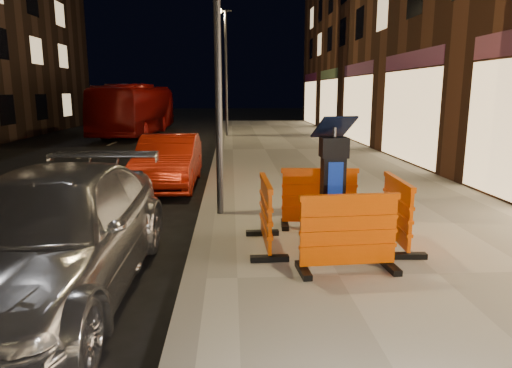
{
  "coord_description": "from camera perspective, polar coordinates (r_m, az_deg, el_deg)",
  "views": [
    {
      "loc": [
        0.46,
        -5.17,
        2.36
      ],
      "look_at": [
        0.8,
        1.0,
        1.1
      ],
      "focal_mm": 32.0,
      "sensor_mm": 36.0,
      "label": 1
    }
  ],
  "objects": [
    {
      "name": "ground_plane",
      "position": [
        5.7,
        -7.71,
        -13.05
      ],
      "size": [
        120.0,
        120.0,
        0.0
      ],
      "primitive_type": "plane",
      "color": "black",
      "rests_on": "ground"
    },
    {
      "name": "sidewalk",
      "position": [
        6.19,
        21.74,
        -10.99
      ],
      "size": [
        6.0,
        60.0,
        0.15
      ],
      "primitive_type": "cube",
      "color": "#9A988C",
      "rests_on": "ground"
    },
    {
      "name": "kerb",
      "position": [
        5.67,
        -7.73,
        -12.36
      ],
      "size": [
        0.3,
        60.0,
        0.15
      ],
      "primitive_type": "cube",
      "color": "slate",
      "rests_on": "ground"
    },
    {
      "name": "parking_kiosk",
      "position": [
        6.55,
        9.56,
        -0.31
      ],
      "size": [
        0.57,
        0.57,
        1.77
      ],
      "primitive_type": "cube",
      "rotation": [
        0.0,
        0.0,
        -0.02
      ],
      "color": "black",
      "rests_on": "sidewalk"
    },
    {
      "name": "barrier_front",
      "position": [
        5.75,
        11.49,
        -6.07
      ],
      "size": [
        1.3,
        0.61,
        0.99
      ],
      "primitive_type": "cube",
      "rotation": [
        0.0,
        0.0,
        0.07
      ],
      "color": "#EB5000",
      "rests_on": "sidewalk"
    },
    {
      "name": "barrier_back",
      "position": [
        7.54,
        7.9,
        -1.74
      ],
      "size": [
        1.3,
        0.61,
        0.99
      ],
      "primitive_type": "cube",
      "rotation": [
        0.0,
        0.0,
        -0.07
      ],
      "color": "#EB5000",
      "rests_on": "sidewalk"
    },
    {
      "name": "barrier_kerbside",
      "position": [
        6.5,
        1.23,
        -3.78
      ],
      "size": [
        0.54,
        1.28,
        0.99
      ],
      "primitive_type": "cube",
      "rotation": [
        0.0,
        0.0,
        1.59
      ],
      "color": "#EB5000",
      "rests_on": "sidewalk"
    },
    {
      "name": "barrier_bldgside",
      "position": [
        6.91,
        17.18,
        -3.39
      ],
      "size": [
        0.59,
        1.29,
        0.99
      ],
      "primitive_type": "cube",
      "rotation": [
        0.0,
        0.0,
        1.52
      ],
      "color": "#EB5000",
      "rests_on": "sidewalk"
    },
    {
      "name": "car_silver",
      "position": [
        5.99,
        -23.91,
        -12.7
      ],
      "size": [
        2.11,
        5.03,
        1.45
      ],
      "primitive_type": "imported",
      "rotation": [
        0.0,
        0.0,
        -0.02
      ],
      "color": "#B3B3B8",
      "rests_on": "ground"
    },
    {
      "name": "car_red",
      "position": [
        11.72,
        -10.72,
        -0.29
      ],
      "size": [
        1.39,
        3.93,
        1.29
      ],
      "primitive_type": "imported",
      "rotation": [
        0.0,
        0.0,
        -0.01
      ],
      "color": "#A61B0B",
      "rests_on": "ground"
    },
    {
      "name": "bus_doubledecker",
      "position": [
        26.36,
        -14.59,
        6.03
      ],
      "size": [
        2.86,
        9.87,
        2.72
      ],
      "primitive_type": "imported",
      "rotation": [
        0.0,
        0.0,
        -0.06
      ],
      "color": "maroon",
      "rests_on": "ground"
    },
    {
      "name": "street_lamp_mid",
      "position": [
        8.21,
        -4.81,
        17.02
      ],
      "size": [
        0.12,
        0.12,
        6.0
      ],
      "primitive_type": "cylinder",
      "color": "#3F3F44",
      "rests_on": "sidewalk"
    },
    {
      "name": "street_lamp_far",
      "position": [
        23.18,
        -3.74,
        13.46
      ],
      "size": [
        0.12,
        0.12,
        6.0
      ],
      "primitive_type": "cylinder",
      "color": "#3F3F44",
      "rests_on": "sidewalk"
    }
  ]
}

